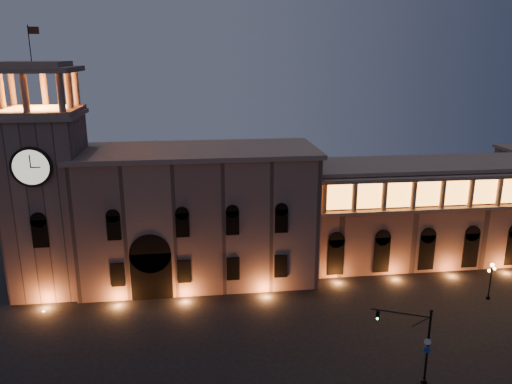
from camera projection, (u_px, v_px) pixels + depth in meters
ground at (226, 373)px, 47.35m from camera, size 160.00×160.00×0.00m
government_building at (198, 215)px, 65.67m from camera, size 30.80×12.80×17.60m
clock_tower at (47, 194)px, 61.51m from camera, size 9.80×9.80×32.40m
colonnade_wing at (435, 211)px, 72.11m from camera, size 40.60×11.50×14.50m
traffic_light at (417, 343)px, 45.21m from camera, size 5.02×2.51×7.50m
street_lamp_near at (491, 278)px, 60.89m from camera, size 1.53×0.82×4.77m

